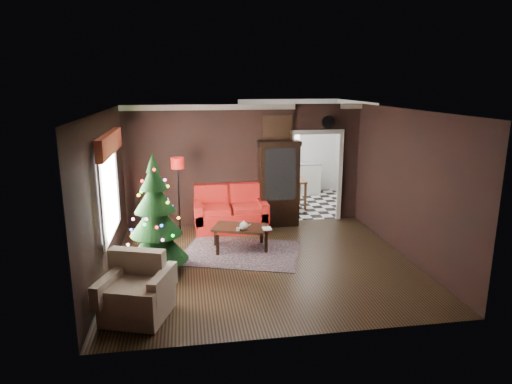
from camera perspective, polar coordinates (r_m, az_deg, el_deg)
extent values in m
plane|color=black|center=(8.44, 0.97, -9.05)|extent=(5.50, 5.50, 0.00)
plane|color=white|center=(7.80, 1.06, 10.28)|extent=(5.50, 5.50, 0.00)
plane|color=black|center=(10.42, -1.39, 3.40)|extent=(5.50, 0.00, 5.50)
plane|color=black|center=(5.66, 5.45, -5.64)|extent=(5.50, 0.00, 5.50)
plane|color=black|center=(8.01, -18.75, -0.51)|extent=(0.00, 5.50, 5.50)
plane|color=black|center=(8.90, 18.73, 0.87)|extent=(0.00, 5.50, 5.50)
cube|color=white|center=(8.18, -18.27, 0.18)|extent=(0.05, 1.60, 1.40)
cube|color=brown|center=(8.03, -18.15, 5.90)|extent=(0.12, 2.10, 0.35)
plane|color=silver|center=(12.50, 5.47, -1.49)|extent=(3.00, 3.00, 0.00)
cube|color=white|center=(13.56, 4.10, 7.06)|extent=(0.70, 0.06, 0.70)
cube|color=#422C3A|center=(8.92, -1.96, -7.75)|extent=(2.65, 2.25, 0.01)
cylinder|color=white|center=(8.72, -2.27, -4.76)|extent=(0.08, 0.08, 0.05)
cylinder|color=white|center=(8.71, -2.29, -4.74)|extent=(0.09, 0.09, 0.06)
imported|color=#816855|center=(8.75, 0.87, -4.05)|extent=(0.17, 0.02, 0.23)
cylinder|color=white|center=(10.68, 9.17, 8.79)|extent=(0.32, 0.32, 0.06)
cube|color=#A9784F|center=(10.39, 2.76, 8.09)|extent=(0.62, 0.05, 0.52)
cube|color=silver|center=(13.52, 4.25, 1.67)|extent=(1.80, 0.60, 0.90)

